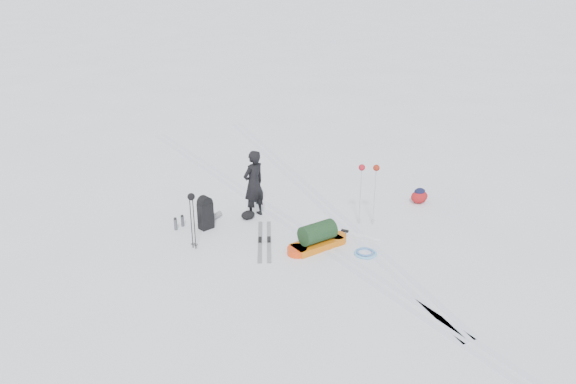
# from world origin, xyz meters

# --- Properties ---
(ground) EXTENTS (200.00, 200.00, 0.00)m
(ground) POSITION_xyz_m (0.00, 0.00, 0.00)
(ground) COLOR white
(ground) RESTS_ON ground
(snow_hill_backdrop) EXTENTS (359.50, 192.00, 162.45)m
(snow_hill_backdrop) POSITION_xyz_m (62.69, 84.02, -69.02)
(snow_hill_backdrop) COLOR white
(snow_hill_backdrop) RESTS_ON ground
(ski_tracks) EXTENTS (3.38, 17.97, 0.01)m
(ski_tracks) POSITION_xyz_m (0.61, 0.88, 0.00)
(ski_tracks) COLOR silver
(ski_tracks) RESTS_ON ground
(skier) EXTENTS (0.70, 0.56, 1.66)m
(skier) POSITION_xyz_m (-0.58, 1.13, 0.83)
(skier) COLOR black
(skier) RESTS_ON ground
(pulk_sled) EXTENTS (1.53, 0.60, 0.57)m
(pulk_sled) POSITION_xyz_m (-0.09, -0.96, 0.22)
(pulk_sled) COLOR #D3660C
(pulk_sled) RESTS_ON ground
(expedition_rucksack) EXTENTS (0.75, 0.68, 0.80)m
(expedition_rucksack) POSITION_xyz_m (-1.80, 1.10, 0.37)
(expedition_rucksack) COLOR black
(expedition_rucksack) RESTS_ON ground
(ski_poles_black) EXTENTS (0.16, 0.16, 1.28)m
(ski_poles_black) POSITION_xyz_m (-2.42, 0.26, 1.04)
(ski_poles_black) COLOR black
(ski_poles_black) RESTS_ON ground
(ski_poles_silver) EXTENTS (0.42, 0.32, 1.48)m
(ski_poles_silver) POSITION_xyz_m (1.51, -0.53, 1.24)
(ski_poles_silver) COLOR silver
(ski_poles_silver) RESTS_ON ground
(touring_skis_grey) EXTENTS (1.13, 1.87, 0.07)m
(touring_skis_grey) POSITION_xyz_m (-0.96, -0.17, 0.02)
(touring_skis_grey) COLOR #9CA0A5
(touring_skis_grey) RESTS_ON ground
(touring_skis_white) EXTENTS (1.18, 1.48, 0.06)m
(touring_skis_white) POSITION_xyz_m (0.77, -0.70, 0.01)
(touring_skis_white) COLOR silver
(touring_skis_white) RESTS_ON ground
(rope_coil) EXTENTS (0.51, 0.51, 0.06)m
(rope_coil) POSITION_xyz_m (0.64, -1.70, 0.03)
(rope_coil) COLOR #61B3ED
(rope_coil) RESTS_ON ground
(small_daypack) EXTENTS (0.58, 0.56, 0.40)m
(small_daypack) POSITION_xyz_m (3.44, -0.15, 0.19)
(small_daypack) COLOR maroon
(small_daypack) RESTS_ON ground
(thermos_pair) EXTENTS (0.29, 0.20, 0.30)m
(thermos_pair) POSITION_xyz_m (-2.39, 1.37, 0.14)
(thermos_pair) COLOR #56595D
(thermos_pair) RESTS_ON ground
(stuff_sack) EXTENTS (0.34, 0.26, 0.21)m
(stuff_sack) POSITION_xyz_m (-0.79, 1.05, 0.11)
(stuff_sack) COLOR black
(stuff_sack) RESTS_ON ground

